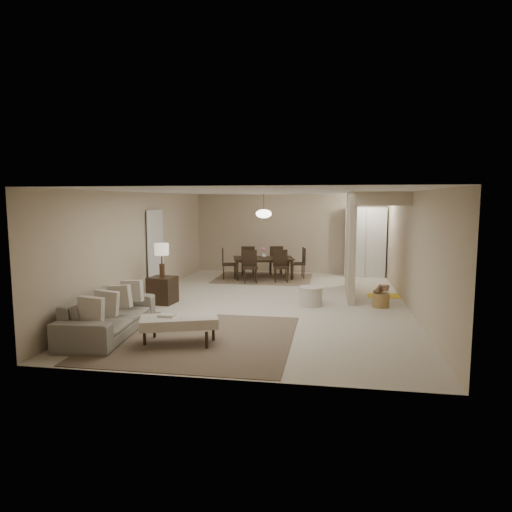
% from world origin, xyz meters
% --- Properties ---
extents(floor, '(9.00, 9.00, 0.00)m').
position_xyz_m(floor, '(0.00, 0.00, 0.00)').
color(floor, beige).
rests_on(floor, ground).
extents(ceiling, '(9.00, 9.00, 0.00)m').
position_xyz_m(ceiling, '(0.00, 0.00, 2.50)').
color(ceiling, white).
rests_on(ceiling, back_wall).
extents(back_wall, '(6.00, 0.00, 6.00)m').
position_xyz_m(back_wall, '(0.00, 4.50, 1.25)').
color(back_wall, '#C2AF92').
rests_on(back_wall, floor).
extents(left_wall, '(0.00, 9.00, 9.00)m').
position_xyz_m(left_wall, '(-3.00, 0.00, 1.25)').
color(left_wall, '#C2AF92').
rests_on(left_wall, floor).
extents(right_wall, '(0.00, 9.00, 9.00)m').
position_xyz_m(right_wall, '(3.00, 0.00, 1.25)').
color(right_wall, '#C2AF92').
rests_on(right_wall, floor).
extents(partition, '(0.15, 2.50, 2.50)m').
position_xyz_m(partition, '(1.80, 1.25, 1.25)').
color(partition, '#C2AF92').
rests_on(partition, floor).
extents(doorway, '(0.04, 0.90, 2.04)m').
position_xyz_m(doorway, '(-2.97, 0.60, 1.02)').
color(doorway, black).
rests_on(doorway, floor).
extents(pantry_cabinet, '(1.20, 0.55, 2.10)m').
position_xyz_m(pantry_cabinet, '(2.35, 4.15, 1.05)').
color(pantry_cabinet, silver).
rests_on(pantry_cabinet, floor).
extents(flush_light, '(0.44, 0.44, 0.05)m').
position_xyz_m(flush_light, '(2.30, 3.20, 2.46)').
color(flush_light, white).
rests_on(flush_light, ceiling).
extents(living_rug, '(3.20, 3.20, 0.01)m').
position_xyz_m(living_rug, '(-0.87, -2.85, 0.01)').
color(living_rug, brown).
rests_on(living_rug, floor).
extents(sofa, '(2.42, 1.10, 0.69)m').
position_xyz_m(sofa, '(-2.45, -2.85, 0.34)').
color(sofa, gray).
rests_on(sofa, floor).
extents(ottoman_bench, '(1.35, 0.94, 0.44)m').
position_xyz_m(ottoman_bench, '(-1.07, -3.15, 0.35)').
color(ottoman_bench, beige).
rests_on(ottoman_bench, living_rug).
extents(side_table, '(0.60, 0.60, 0.60)m').
position_xyz_m(side_table, '(-2.40, -0.42, 0.30)').
color(side_table, black).
rests_on(side_table, floor).
extents(table_lamp, '(0.32, 0.32, 0.76)m').
position_xyz_m(table_lamp, '(-2.40, -0.42, 1.16)').
color(table_lamp, '#4C3320').
rests_on(table_lamp, side_table).
extents(round_pouf, '(0.53, 0.53, 0.41)m').
position_xyz_m(round_pouf, '(0.91, -0.10, 0.21)').
color(round_pouf, beige).
rests_on(round_pouf, floor).
extents(wicker_basket, '(0.39, 0.39, 0.30)m').
position_xyz_m(wicker_basket, '(2.43, 0.00, 0.15)').
color(wicker_basket, olive).
rests_on(wicker_basket, floor).
extents(dining_rug, '(2.80, 2.10, 0.01)m').
position_xyz_m(dining_rug, '(-0.63, 3.17, 0.01)').
color(dining_rug, '#80664F').
rests_on(dining_rug, floor).
extents(dining_table, '(1.94, 1.36, 0.62)m').
position_xyz_m(dining_table, '(-0.63, 3.17, 0.31)').
color(dining_table, black).
rests_on(dining_table, dining_rug).
extents(dining_chairs, '(2.47, 2.01, 0.91)m').
position_xyz_m(dining_chairs, '(-0.63, 3.17, 0.46)').
color(dining_chairs, black).
rests_on(dining_chairs, dining_rug).
extents(vase, '(0.20, 0.20, 0.16)m').
position_xyz_m(vase, '(-0.63, 3.17, 0.70)').
color(vase, white).
rests_on(vase, dining_table).
extents(yellow_mat, '(0.90, 0.57, 0.01)m').
position_xyz_m(yellow_mat, '(2.68, 1.20, 0.01)').
color(yellow_mat, yellow).
rests_on(yellow_mat, floor).
extents(pendant_light, '(0.46, 0.46, 0.71)m').
position_xyz_m(pendant_light, '(-0.63, 3.17, 1.92)').
color(pendant_light, '#4C3320').
rests_on(pendant_light, ceiling).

